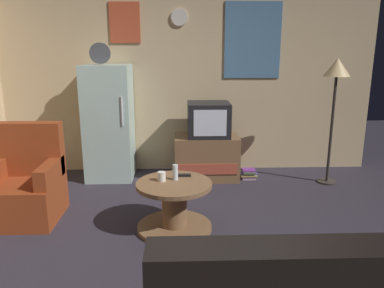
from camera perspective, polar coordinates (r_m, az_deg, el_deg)
The scene contains 12 objects.
ground_plane at distance 3.31m, azimuth -0.08°, elevation -16.66°, with size 12.00×12.00×0.00m, color #2D2833.
wall_with_art at distance 5.30m, azimuth -0.93°, elevation 10.41°, with size 5.20×0.12×2.68m.
fridge at distance 5.09m, azimuth -12.42°, elevation 3.22°, with size 0.60×0.62×1.77m.
tv_stand at distance 5.05m, azimuth 2.19°, elevation -1.98°, with size 0.84×0.53×0.58m.
crt_tv at distance 4.93m, azimuth 2.52°, elevation 3.73°, with size 0.54×0.51×0.44m.
standing_lamp at distance 4.99m, azimuth 20.96°, elevation 9.41°, with size 0.32×0.32×1.59m.
coffee_table at distance 3.65m, azimuth -2.69°, elevation -9.34°, with size 0.72×0.72×0.48m.
wine_glass at distance 3.61m, azimuth -2.55°, elevation -4.29°, with size 0.05×0.05×0.15m, color silver.
mug_ceramic_white at distance 3.60m, azimuth -4.60°, elevation -4.91°, with size 0.08×0.08×0.09m, color silver.
remote_control at distance 3.72m, azimuth -1.34°, elevation -4.74°, with size 0.15×0.04×0.02m, color black.
armchair at distance 4.22m, azimuth -23.86°, elevation -5.85°, with size 0.68×0.68×0.96m.
book_stack at distance 5.12m, azimuth 8.55°, elevation -4.49°, with size 0.22×0.17×0.13m.
Camera 1 is at (-0.10, -2.84, 1.70)m, focal length 35.30 mm.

